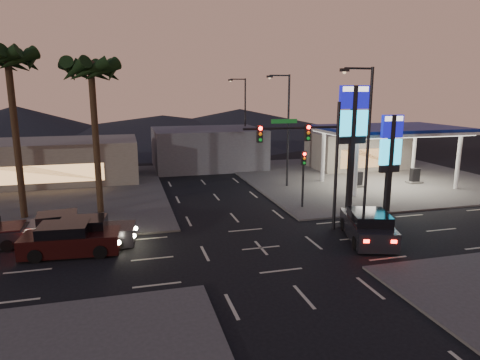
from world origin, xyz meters
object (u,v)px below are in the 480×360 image
object	(u,v)px
traffic_signal_mast	(311,149)
suv_station	(368,227)
pylon_sign_tall	(353,123)
car_lane_b_front	(62,226)
pylon_sign_short	(391,148)
car_lane_a_front	(89,233)
gas_station	(390,131)
car_lane_a_mid	(70,240)

from	to	relation	value
traffic_signal_mast	suv_station	world-z (taller)	traffic_signal_mast
pylon_sign_tall	car_lane_b_front	world-z (taller)	pylon_sign_tall
pylon_sign_tall	pylon_sign_short	world-z (taller)	pylon_sign_tall
pylon_sign_short	car_lane_b_front	world-z (taller)	pylon_sign_short
pylon_sign_short	suv_station	xyz separation A→B (m)	(-4.53, -4.88, -3.83)
car_lane_a_front	suv_station	distance (m)	16.12
gas_station	pylon_sign_short	size ratio (longest dim) A/B	1.74
suv_station	car_lane_a_mid	bearing A→B (deg)	172.27
car_lane_b_front	gas_station	bearing A→B (deg)	14.76
traffic_signal_mast	car_lane_b_front	distance (m)	15.68
car_lane_a_mid	car_lane_b_front	xyz separation A→B (m)	(-0.75, 3.01, -0.08)
traffic_signal_mast	car_lane_a_mid	xyz separation A→B (m)	(-13.97, -0.10, -4.44)
pylon_sign_short	car_lane_a_mid	bearing A→B (deg)	-172.98
traffic_signal_mast	car_lane_a_mid	bearing A→B (deg)	-179.58
car_lane_a_mid	car_lane_b_front	bearing A→B (deg)	104.00
car_lane_a_front	pylon_sign_tall	bearing A→B (deg)	8.48
traffic_signal_mast	car_lane_a_mid	size ratio (longest dim) A/B	1.51
gas_station	pylon_sign_tall	size ratio (longest dim) A/B	1.36
pylon_sign_short	car_lane_a_mid	size ratio (longest dim) A/B	1.32
pylon_sign_tall	traffic_signal_mast	size ratio (longest dim) A/B	1.12
car_lane_a_mid	gas_station	bearing A→B (deg)	21.09
car_lane_a_mid	suv_station	xyz separation A→B (m)	(16.69, -2.26, 0.04)
gas_station	pylon_sign_tall	distance (m)	10.01
pylon_sign_tall	car_lane_a_front	xyz separation A→B (m)	(-17.82, -2.66, -5.63)
pylon_sign_tall	traffic_signal_mast	bearing A→B (deg)	-143.48
pylon_sign_short	car_lane_a_mid	distance (m)	21.73
car_lane_b_front	car_lane_a_front	bearing A→B (deg)	-51.30
pylon_sign_short	suv_station	size ratio (longest dim) A/B	1.23
pylon_sign_tall	gas_station	bearing A→B (deg)	40.91
car_lane_a_front	pylon_sign_short	bearing A→B (deg)	4.67
pylon_sign_tall	car_lane_a_mid	size ratio (longest dim) A/B	1.69
gas_station	car_lane_b_front	bearing A→B (deg)	-165.24
pylon_sign_short	car_lane_b_front	size ratio (longest dim) A/B	1.47
traffic_signal_mast	gas_station	bearing A→B (deg)	39.28
car_lane_b_front	suv_station	bearing A→B (deg)	-16.82
car_lane_b_front	suv_station	world-z (taller)	suv_station
pylon_sign_short	traffic_signal_mast	bearing A→B (deg)	-160.87
traffic_signal_mast	car_lane_a_mid	distance (m)	14.66
gas_station	car_lane_a_mid	distance (m)	28.43
pylon_sign_tall	suv_station	distance (m)	8.35
gas_station	car_lane_a_front	xyz separation A→B (m)	(-25.32, -9.16, -4.32)
pylon_sign_tall	suv_station	size ratio (longest dim) A/B	1.58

